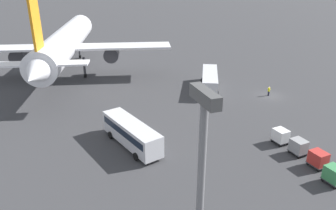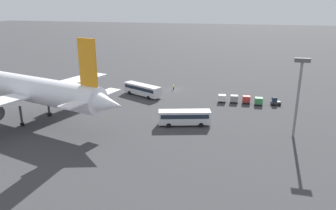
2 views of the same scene
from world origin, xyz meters
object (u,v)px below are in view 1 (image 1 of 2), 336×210
worker_person (269,91)px  cargo_cart_white (281,136)px  shuttle_bus_near (210,79)px  shuttle_bus_far (131,132)px  cargo_cart_green (334,174)px  cargo_cart_grey (298,146)px  cargo_cart_red (318,158)px  airplane (65,43)px

worker_person → cargo_cart_white: (-15.58, 9.58, 0.32)m
shuttle_bus_near → shuttle_bus_far: size_ratio=1.06×
cargo_cart_green → cargo_cart_grey: bearing=-5.1°
shuttle_bus_near → cargo_cart_red: (-29.01, 0.45, -0.77)m
shuttle_bus_far → cargo_cart_white: shuttle_bus_far is taller
shuttle_bus_near → cargo_cart_grey: size_ratio=5.73×
cargo_cart_red → airplane: bearing=27.6°
cargo_cart_green → cargo_cart_red: same height
airplane → worker_person: (-25.36, -33.78, -6.44)m
cargo_cart_grey → cargo_cart_green: bearing=174.9°
airplane → cargo_cart_green: 56.11m
worker_person → cargo_cart_red: (-21.87, 9.10, 0.32)m
shuttle_bus_near → cargo_cart_grey: 25.89m
airplane → cargo_cart_red: size_ratio=23.98×
cargo_cart_white → shuttle_bus_near: bearing=-2.4°
worker_person → cargo_cart_red: cargo_cart_red is taller
airplane → shuttle_bus_far: 35.26m
cargo_cart_green → cargo_cart_white: same height
cargo_cart_white → worker_person: bearing=-31.6°
worker_person → airplane: bearing=53.1°
airplane → cargo_cart_white: airplane is taller
airplane → cargo_cart_grey: bearing=-135.6°
cargo_cart_red → cargo_cart_white: (6.30, 0.49, 0.00)m
cargo_cart_red → cargo_cart_white: size_ratio=1.00×
airplane → cargo_cart_green: bearing=-139.2°
shuttle_bus_far → cargo_cart_red: shuttle_bus_far is taller
airplane → worker_person: airplane is taller
airplane → cargo_cart_red: (-47.23, -24.68, -6.12)m
worker_person → cargo_cart_white: bearing=148.4°
shuttle_bus_near → worker_person: bearing=-102.7°
cargo_cart_green → cargo_cart_grey: 6.32m
shuttle_bus_far → cargo_cart_white: bearing=-124.3°
shuttle_bus_near → cargo_cart_green: size_ratio=5.73×
cargo_cart_red → cargo_cart_white: 6.31m
shuttle_bus_near → worker_person: size_ratio=7.05×
cargo_cart_green → cargo_cart_red: (3.15, -0.76, 0.00)m
shuttle_bus_near → shuttle_bus_far: bearing=156.1°
airplane → shuttle_bus_far: (-34.46, -5.23, -5.32)m
shuttle_bus_near → cargo_cart_white: (-22.72, 0.94, -0.77)m
airplane → shuttle_bus_far: size_ratio=4.45×
cargo_cart_grey → cargo_cart_white: size_ratio=1.00×
worker_person → cargo_cart_white: 18.29m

